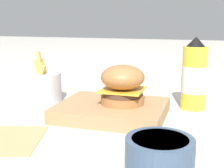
{
  "coord_description": "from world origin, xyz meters",
  "views": [
    {
      "loc": [
        0.18,
        -0.66,
        0.24
      ],
      "look_at": [
        -0.04,
        0.06,
        0.08
      ],
      "focal_mm": 50.0,
      "sensor_mm": 36.0,
      "label": 1
    }
  ],
  "objects_px": {
    "serving_board": "(112,110)",
    "side_bowl": "(160,152)",
    "spoon": "(130,92)",
    "fries_basket": "(42,87)",
    "ketchup_bottle": "(194,76)",
    "burger": "(123,84)"
  },
  "relations": [
    {
      "from": "serving_board",
      "to": "fries_basket",
      "type": "bearing_deg",
      "value": 162.31
    },
    {
      "from": "serving_board",
      "to": "burger",
      "type": "bearing_deg",
      "value": 17.65
    },
    {
      "from": "ketchup_bottle",
      "to": "spoon",
      "type": "xyz_separation_m",
      "value": [
        -0.21,
        0.12,
        -0.08
      ]
    },
    {
      "from": "ketchup_bottle",
      "to": "side_bowl",
      "type": "relative_size",
      "value": 1.69
    },
    {
      "from": "serving_board",
      "to": "ketchup_bottle",
      "type": "relative_size",
      "value": 1.34
    },
    {
      "from": "fries_basket",
      "to": "side_bowl",
      "type": "height_order",
      "value": "fries_basket"
    },
    {
      "from": "burger",
      "to": "side_bowl",
      "type": "xyz_separation_m",
      "value": [
        0.13,
        -0.24,
        -0.06
      ]
    },
    {
      "from": "spoon",
      "to": "fries_basket",
      "type": "bearing_deg",
      "value": -43.36
    },
    {
      "from": "ketchup_bottle",
      "to": "spoon",
      "type": "bearing_deg",
      "value": 150.61
    },
    {
      "from": "serving_board",
      "to": "ketchup_bottle",
      "type": "distance_m",
      "value": 0.24
    },
    {
      "from": "fries_basket",
      "to": "spoon",
      "type": "bearing_deg",
      "value": 37.66
    },
    {
      "from": "serving_board",
      "to": "side_bowl",
      "type": "height_order",
      "value": "side_bowl"
    },
    {
      "from": "serving_board",
      "to": "spoon",
      "type": "bearing_deg",
      "value": 93.71
    },
    {
      "from": "burger",
      "to": "fries_basket",
      "type": "bearing_deg",
      "value": 165.49
    },
    {
      "from": "serving_board",
      "to": "side_bowl",
      "type": "distance_m",
      "value": 0.28
    },
    {
      "from": "ketchup_bottle",
      "to": "spoon",
      "type": "distance_m",
      "value": 0.25
    },
    {
      "from": "serving_board",
      "to": "spoon",
      "type": "relative_size",
      "value": 1.57
    },
    {
      "from": "ketchup_bottle",
      "to": "spoon",
      "type": "relative_size",
      "value": 1.17
    },
    {
      "from": "fries_basket",
      "to": "side_bowl",
      "type": "distance_m",
      "value": 0.51
    },
    {
      "from": "burger",
      "to": "ketchup_bottle",
      "type": "xyz_separation_m",
      "value": [
        0.17,
        0.13,
        0.01
      ]
    },
    {
      "from": "fries_basket",
      "to": "side_bowl",
      "type": "relative_size",
      "value": 1.29
    },
    {
      "from": "ketchup_bottle",
      "to": "side_bowl",
      "type": "distance_m",
      "value": 0.38
    }
  ]
}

